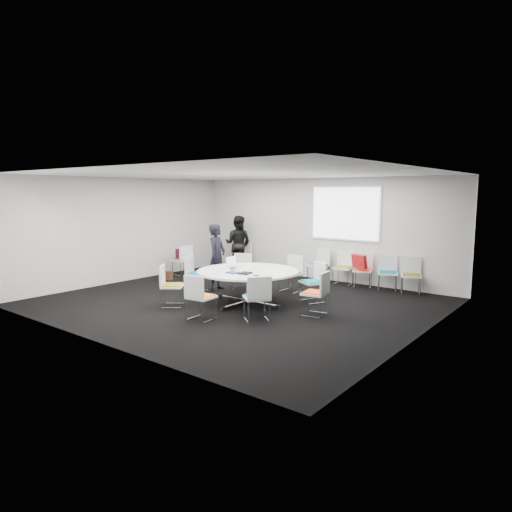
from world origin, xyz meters
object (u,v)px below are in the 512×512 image
Objects in this scene: chair_back_e at (411,282)px; chair_back_d at (387,280)px; chair_ring_c at (291,281)px; chair_ring_b at (313,290)px; chair_back_c at (362,277)px; brown_bag at (166,275)px; chair_ring_a at (315,302)px; chair_ring_f at (172,294)px; person_main at (217,257)px; chair_ring_g at (201,306)px; chair_spare_left at (182,266)px; cup at (255,268)px; chair_ring_e at (197,281)px; laptop at (235,268)px; chair_back_a at (319,271)px; conference_table at (248,279)px; chair_person_back at (242,262)px; maroon_bag at (182,254)px; person_back at (238,244)px; chair_back_b at (343,274)px; chair_ring_d at (241,278)px; chair_ring_h at (257,307)px.

chair_back_d is at bearing -21.92° from chair_back_e.
chair_ring_c is 2.40m from chair_back_d.
chair_back_c is at bearing -70.47° from chair_ring_b.
chair_ring_a is at bearing -7.37° from brown_bag.
chair_back_c is (0.20, 2.12, 0.00)m from chair_ring_b.
chair_back_c is at bearing 113.43° from chair_ring_f.
person_main reaches higher than chair_back_d.
chair_ring_g and chair_spare_left have the same top height.
chair_spare_left is at bearing 160.42° from cup.
chair_ring_e is at bearing -18.29° from brown_bag.
chair_back_d is at bearing -12.54° from chair_ring_a.
laptop is (-2.84, -3.13, 0.47)m from chair_back_e.
chair_back_a and chair_spare_left have the same top height.
chair_ring_g is at bearing -32.11° from brown_bag.
conference_table is at bearing 99.73° from chair_ring_f.
person_main is (-2.53, -0.36, 0.55)m from chair_ring_b.
conference_table is 2.50× the size of chair_ring_c.
chair_back_e and chair_person_back have the same top height.
chair_ring_b is 4.80m from maroon_bag.
person_back is at bearing -15.59° from chair_back_c.
chair_spare_left is at bearing 66.58° from chair_ring_a.
conference_table is 2.50× the size of chair_person_back.
chair_ring_a is 1.00× the size of chair_person_back.
chair_back_c is (0.56, -0.03, 0.00)m from chair_back_b.
chair_ring_e is at bearing 43.82° from chair_back_b.
chair_back_d is 9.78× the size of cup.
chair_ring_f reaches higher than laptop.
cup is (1.12, -0.88, 0.50)m from chair_ring_d.
chair_back_b is (0.56, 4.70, 0.00)m from chair_ring_g.
chair_back_e is 2.44× the size of brown_bag.
chair_back_e is 5.27m from person_back.
maroon_bag is at bearing 36.18° from person_back.
chair_ring_a and chair_ring_d have the same top height.
chair_ring_d is at bearing 124.72° from chair_ring_e.
conference_table is 0.42m from laptop.
chair_ring_h is 1.00× the size of chair_back_b.
chair_ring_e is 1.00× the size of chair_back_c.
brown_bag is at bearing 108.46° from chair_ring_h.
chair_ring_f is (-0.05, -2.25, 0.00)m from chair_ring_d.
chair_ring_b is at bearing 43.96° from chair_back_d.
chair_back_c is at bearing 17.87° from maroon_bag.
chair_ring_f is 1.00× the size of chair_spare_left.
chair_person_back is at bearing -4.28° from chair_ring_b.
chair_ring_f and chair_person_back have the same top height.
chair_back_c is at bearing -169.59° from chair_back_a.
brown_bag is at bearing 74.35° from chair_ring_a.
chair_person_back is (-5.23, -0.04, 0.00)m from chair_back_e.
chair_back_d is at bearing 162.35° from person_back.
chair_back_a is at bearing 53.34° from chair_ring_h.
conference_table is 1.69m from chair_ring_a.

